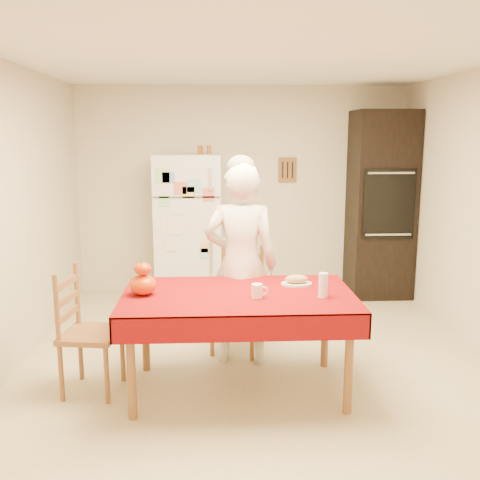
{
  "coord_description": "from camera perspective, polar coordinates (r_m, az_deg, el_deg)",
  "views": [
    {
      "loc": [
        -0.37,
        -4.29,
        1.89
      ],
      "look_at": [
        -0.13,
        0.2,
        1.02
      ],
      "focal_mm": 40.0,
      "sensor_mm": 36.0,
      "label": 1
    }
  ],
  "objects": [
    {
      "name": "floor",
      "position": [
        4.71,
        1.81,
        -12.8
      ],
      "size": [
        4.5,
        4.5,
        0.0
      ],
      "primitive_type": "plane",
      "color": "#BDAE88",
      "rests_on": "ground"
    },
    {
      "name": "room_shell",
      "position": [
        4.32,
        1.94,
        7.33
      ],
      "size": [
        4.02,
        4.52,
        2.51
      ],
      "color": "beige",
      "rests_on": "ground"
    },
    {
      "name": "refrigerator",
      "position": [
        6.27,
        -5.5,
        1.29
      ],
      "size": [
        0.75,
        0.74,
        1.7
      ],
      "color": "white",
      "rests_on": "floor"
    },
    {
      "name": "oven_cabinet",
      "position": [
        6.58,
        14.76,
        3.64
      ],
      "size": [
        0.7,
        0.62,
        2.2
      ],
      "color": "black",
      "rests_on": "floor"
    },
    {
      "name": "dining_table",
      "position": [
        3.97,
        -0.19,
        -6.67
      ],
      "size": [
        1.7,
        1.0,
        0.76
      ],
      "color": "brown",
      "rests_on": "floor"
    },
    {
      "name": "chair_far",
      "position": [
        4.8,
        -0.1,
        -5.83
      ],
      "size": [
        0.53,
        0.51,
        0.95
      ],
      "rotation": [
        0.0,
        0.0,
        -0.33
      ],
      "color": "brown",
      "rests_on": "floor"
    },
    {
      "name": "chair_left",
      "position": [
        4.19,
        -16.44,
        -8.86
      ],
      "size": [
        0.46,
        0.48,
        0.95
      ],
      "rotation": [
        0.0,
        0.0,
        1.42
      ],
      "color": "brown",
      "rests_on": "floor"
    },
    {
      "name": "seated_woman",
      "position": [
        4.46,
        0.1,
        -2.63
      ],
      "size": [
        0.66,
        0.48,
        1.69
      ],
      "primitive_type": "imported",
      "rotation": [
        0.0,
        0.0,
        3.02
      ],
      "color": "silver",
      "rests_on": "floor"
    },
    {
      "name": "coffee_mug",
      "position": [
        3.83,
        1.83,
        -5.44
      ],
      "size": [
        0.08,
        0.08,
        0.1
      ],
      "primitive_type": "cylinder",
      "color": "white",
      "rests_on": "dining_table"
    },
    {
      "name": "pumpkin_lower",
      "position": [
        3.96,
        -10.29,
        -4.73
      ],
      "size": [
        0.2,
        0.2,
        0.15
      ],
      "primitive_type": "ellipsoid",
      "color": "#DC5205",
      "rests_on": "dining_table"
    },
    {
      "name": "pumpkin_upper",
      "position": [
        3.93,
        -10.35,
        -3.04
      ],
      "size": [
        0.12,
        0.12,
        0.09
      ],
      "primitive_type": "ellipsoid",
      "color": "#DB3D05",
      "rests_on": "pumpkin_lower"
    },
    {
      "name": "wine_glass",
      "position": [
        3.89,
        8.86,
        -4.77
      ],
      "size": [
        0.07,
        0.07,
        0.18
      ],
      "primitive_type": "cylinder",
      "color": "white",
      "rests_on": "dining_table"
    },
    {
      "name": "bread_plate",
      "position": [
        4.18,
        6.05,
        -4.69
      ],
      "size": [
        0.24,
        0.24,
        0.02
      ],
      "primitive_type": "cylinder",
      "color": "silver",
      "rests_on": "dining_table"
    },
    {
      "name": "bread_loaf",
      "position": [
        4.17,
        6.06,
        -4.15
      ],
      "size": [
        0.18,
        0.1,
        0.06
      ],
      "primitive_type": "ellipsoid",
      "color": "tan",
      "rests_on": "bread_plate"
    },
    {
      "name": "spice_jar_left",
      "position": [
        6.23,
        -4.3,
        9.58
      ],
      "size": [
        0.05,
        0.05,
        0.1
      ],
      "primitive_type": "cylinder",
      "color": "#984B1B",
      "rests_on": "refrigerator"
    },
    {
      "name": "spice_jar_mid",
      "position": [
        6.23,
        -4.21,
        9.58
      ],
      "size": [
        0.05,
        0.05,
        0.1
      ],
      "primitive_type": "cylinder",
      "color": "brown",
      "rests_on": "refrigerator"
    },
    {
      "name": "spice_jar_right",
      "position": [
        6.23,
        -3.33,
        9.59
      ],
      "size": [
        0.05,
        0.05,
        0.1
      ],
      "primitive_type": "cylinder",
      "color": "#8C5719",
      "rests_on": "refrigerator"
    }
  ]
}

